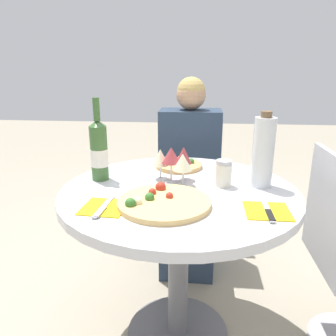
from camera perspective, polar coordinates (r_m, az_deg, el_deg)
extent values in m
plane|color=#9E937F|center=(1.72, 1.67, -26.91)|extent=(12.00, 12.00, 0.00)
cylinder|color=slate|center=(1.71, 1.67, -26.62)|extent=(0.46, 0.46, 0.02)
cylinder|color=slate|center=(1.49, 1.79, -16.99)|extent=(0.09, 0.09, 0.67)
cylinder|color=silver|center=(1.33, 1.93, -4.31)|extent=(0.95, 0.95, 0.04)
cylinder|color=#ADADB2|center=(2.29, 3.48, -14.14)|extent=(0.37, 0.37, 0.01)
cylinder|color=#ADADB2|center=(2.19, 3.57, -9.78)|extent=(0.06, 0.06, 0.40)
cube|color=#ADADB2|center=(2.11, 3.68, -4.53)|extent=(0.41, 0.41, 0.03)
cube|color=#ADADB2|center=(2.22, 3.98, 3.06)|extent=(0.41, 0.02, 0.45)
cube|color=#28384C|center=(2.04, 3.39, -11.59)|extent=(0.31, 0.34, 0.43)
cube|color=#28384C|center=(2.02, 3.83, 2.73)|extent=(0.37, 0.22, 0.52)
sphere|color=tan|center=(1.96, 4.03, 12.58)|extent=(0.17, 0.17, 0.17)
sphere|color=tan|center=(1.96, 4.05, 13.21)|extent=(0.16, 0.16, 0.16)
cube|color=#ADADB2|center=(1.46, 26.00, -6.41)|extent=(0.02, 0.41, 0.45)
cylinder|color=#DBB26B|center=(1.16, -0.68, -6.04)|extent=(0.33, 0.33, 0.02)
sphere|color=beige|center=(1.13, -5.34, -5.84)|extent=(0.03, 0.03, 0.03)
sphere|color=#336B28|center=(1.12, -6.56, -6.11)|extent=(0.04, 0.04, 0.04)
sphere|color=#B22D1E|center=(1.21, -2.74, -4.21)|extent=(0.03, 0.03, 0.03)
sphere|color=#B22D1E|center=(1.18, 0.26, -4.89)|extent=(0.03, 0.03, 0.03)
sphere|color=#336B28|center=(1.16, -3.22, -5.13)|extent=(0.03, 0.03, 0.03)
sphere|color=#B22D1E|center=(1.26, -1.29, -3.33)|extent=(0.04, 0.04, 0.04)
cylinder|color=tan|center=(1.59, 1.90, 0.45)|extent=(0.22, 0.22, 0.02)
sphere|color=beige|center=(1.59, 3.17, 1.05)|extent=(0.03, 0.03, 0.03)
sphere|color=#B22D1E|center=(1.60, 2.62, 1.08)|extent=(0.02, 0.02, 0.02)
sphere|color=beige|center=(1.57, 0.10, 0.85)|extent=(0.03, 0.03, 0.03)
sphere|color=beige|center=(1.66, 2.24, 1.72)|extent=(0.03, 0.03, 0.03)
sphere|color=#B22D1E|center=(1.61, -0.21, 1.37)|extent=(0.04, 0.04, 0.04)
sphere|color=#336B28|center=(1.60, 4.02, 1.12)|extent=(0.03, 0.03, 0.03)
cylinder|color=#38602D|center=(1.42, -11.90, 2.52)|extent=(0.07, 0.07, 0.23)
cone|color=#38602D|center=(1.40, -12.23, 7.65)|extent=(0.07, 0.07, 0.03)
cylinder|color=#38602D|center=(1.39, -12.38, 9.96)|extent=(0.03, 0.03, 0.10)
cylinder|color=silver|center=(1.43, -11.85, 1.80)|extent=(0.07, 0.07, 0.07)
cylinder|color=silver|center=(1.36, 16.23, 2.58)|extent=(0.09, 0.09, 0.28)
cylinder|color=brown|center=(1.33, 16.78, 8.95)|extent=(0.04, 0.04, 0.02)
cylinder|color=silver|center=(1.35, 9.60, -1.22)|extent=(0.07, 0.07, 0.09)
cylinder|color=#B2B2B7|center=(1.34, 9.72, 0.99)|extent=(0.06, 0.06, 0.02)
cylinder|color=silver|center=(1.39, 0.54, -2.38)|extent=(0.06, 0.06, 0.00)
cylinder|color=silver|center=(1.38, 0.55, -0.72)|extent=(0.01, 0.01, 0.08)
cone|color=#9E383D|center=(1.36, 0.56, 2.25)|extent=(0.08, 0.08, 0.07)
cylinder|color=silver|center=(1.42, 2.67, -1.97)|extent=(0.06, 0.06, 0.00)
cylinder|color=silver|center=(1.41, 2.69, -0.55)|extent=(0.01, 0.01, 0.07)
cone|color=#9E383D|center=(1.39, 2.73, 2.25)|extent=(0.07, 0.07, 0.07)
cylinder|color=silver|center=(1.36, 2.51, -2.93)|extent=(0.06, 0.06, 0.00)
cylinder|color=silver|center=(1.35, 2.53, -1.63)|extent=(0.01, 0.01, 0.06)
cone|color=beige|center=(1.33, 2.57, 1.06)|extent=(0.08, 0.08, 0.07)
cylinder|color=silver|center=(1.43, -1.32, -1.84)|extent=(0.06, 0.06, 0.00)
cylinder|color=silver|center=(1.42, -1.33, -0.64)|extent=(0.01, 0.01, 0.06)
cone|color=beige|center=(1.40, -1.35, 1.91)|extent=(0.07, 0.07, 0.07)
cube|color=gold|center=(1.17, -11.03, -6.71)|extent=(0.16, 0.16, 0.00)
cube|color=silver|center=(1.16, -11.05, -6.51)|extent=(0.03, 0.19, 0.00)
cube|color=silver|center=(1.12, -11.73, -7.35)|extent=(0.03, 0.09, 0.00)
cube|color=gold|center=(1.17, 16.90, -7.16)|extent=(0.15, 0.15, 0.00)
cube|color=silver|center=(1.17, 16.92, -6.96)|extent=(0.02, 0.19, 0.00)
cube|color=black|center=(1.12, 17.38, -7.83)|extent=(0.02, 0.09, 0.00)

